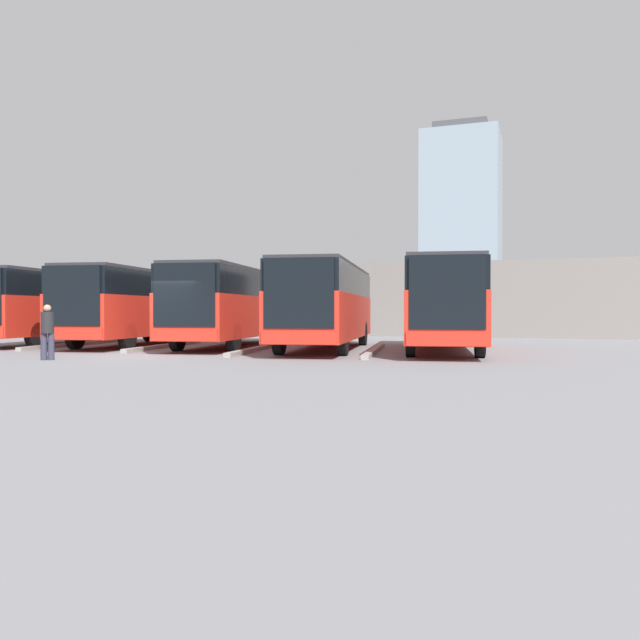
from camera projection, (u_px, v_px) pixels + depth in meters
name	position (u px, v px, depth m)	size (l,w,h in m)	color
ground_plane	(153.00, 356.00, 20.70)	(600.00, 600.00, 0.00)	gray
bus_0	(442.00, 303.00, 23.06)	(4.23, 10.86, 3.22)	red
curb_divider_0	(375.00, 350.00, 22.34)	(0.24, 7.28, 0.15)	#9E9E99
bus_1	(326.00, 303.00, 24.00)	(4.23, 10.86, 3.22)	red
curb_divider_1	(257.00, 349.00, 23.28)	(0.24, 7.28, 0.15)	#9E9E99
bus_2	(232.00, 304.00, 26.04)	(4.23, 10.86, 3.22)	red
curb_divider_2	(166.00, 346.00, 25.32)	(0.24, 7.28, 0.15)	#9E9E99
bus_3	(139.00, 304.00, 27.18)	(4.23, 10.86, 3.22)	red
curb_divider_3	(74.00, 344.00, 26.46)	(0.24, 7.28, 0.15)	#9E9E99
bus_4	(57.00, 304.00, 28.53)	(4.23, 10.86, 3.22)	red
pedestrian	(47.00, 330.00, 18.77)	(0.52, 0.52, 1.67)	#38384C
station_building	(351.00, 301.00, 42.32)	(43.52, 11.82, 4.35)	gray
office_tower	(462.00, 224.00, 169.72)	(20.12, 20.12, 51.95)	#93A8B7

